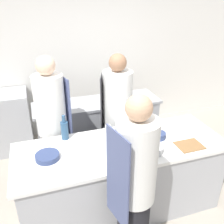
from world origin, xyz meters
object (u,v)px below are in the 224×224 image
(bowl_prep_small, at_px, (47,156))
(bowl_ceramic_blue, at_px, (159,135))
(chef_at_pass_far, at_px, (117,117))
(chef_at_stove, at_px, (53,126))
(bottle_wine, at_px, (124,132))
(stockpot, at_px, (47,101))
(oven_range, at_px, (8,122))
(chef_at_prep_near, at_px, (134,190))
(cup, at_px, (108,129))
(bottle_vinegar, at_px, (124,144))
(bottle_olive_oil, at_px, (65,130))
(bowl_mixing_large, at_px, (152,149))

(bowl_prep_small, relative_size, bowl_ceramic_blue, 1.52)
(chef_at_pass_far, distance_m, bowl_ceramic_blue, 0.76)
(chef_at_stove, height_order, chef_at_pass_far, chef_at_stove)
(bowl_prep_small, bearing_deg, bottle_wine, 6.22)
(bowl_prep_small, distance_m, bowl_ceramic_blue, 1.26)
(bottle_wine, xyz_separation_m, stockpot, (-0.75, 1.25, -0.02))
(oven_range, xyz_separation_m, chef_at_prep_near, (1.18, -2.46, 0.39))
(cup, distance_m, stockpot, 1.21)
(chef_at_pass_far, bearing_deg, oven_range, 75.92)
(chef_at_prep_near, distance_m, bottle_wine, 0.82)
(oven_range, bearing_deg, chef_at_prep_near, -64.36)
(bottle_wine, bearing_deg, bottle_vinegar, -111.55)
(bottle_olive_oil, height_order, bowl_ceramic_blue, bottle_olive_oil)
(bottle_vinegar, distance_m, bowl_mixing_large, 0.30)
(chef_at_prep_near, bearing_deg, chef_at_pass_far, -25.46)
(oven_range, distance_m, bottle_vinegar, 2.33)
(chef_at_prep_near, relative_size, chef_at_stove, 0.99)
(cup, height_order, stockpot, stockpot)
(bowl_ceramic_blue, height_order, cup, cup)
(chef_at_prep_near, bearing_deg, bowl_mixing_large, -52.39)
(stockpot, bearing_deg, bowl_mixing_large, -58.90)
(bottle_wine, bearing_deg, bowl_mixing_large, -58.76)
(bowl_ceramic_blue, bearing_deg, bowl_mixing_large, -131.73)
(bottle_wine, bearing_deg, stockpot, 121.07)
(bowl_mixing_large, height_order, bowl_ceramic_blue, bowl_mixing_large)
(oven_range, height_order, bowl_ceramic_blue, oven_range)
(oven_range, height_order, stockpot, stockpot)
(bottle_wine, bearing_deg, bowl_ceramic_blue, -13.36)
(bowl_prep_small, height_order, stockpot, stockpot)
(bottle_olive_oil, height_order, bowl_mixing_large, bottle_olive_oil)
(chef_at_prep_near, bearing_deg, bowl_prep_small, 31.82)
(chef_at_prep_near, relative_size, bowl_ceramic_blue, 11.03)
(chef_at_stove, bearing_deg, stockpot, 165.92)
(chef_at_stove, bearing_deg, bottle_vinegar, 26.96)
(bowl_mixing_large, distance_m, bowl_ceramic_blue, 0.30)
(bottle_vinegar, relative_size, cup, 2.01)
(oven_range, xyz_separation_m, bowl_ceramic_blue, (1.77, -1.76, 0.43))
(bottle_olive_oil, relative_size, bottle_vinegar, 1.55)
(bottle_vinegar, relative_size, bowl_prep_small, 0.79)
(chef_at_pass_far, distance_m, bottle_vinegar, 0.84)
(cup, bearing_deg, bowl_prep_small, -157.41)
(bottle_vinegar, distance_m, bowl_ceramic_blue, 0.48)
(chef_at_pass_far, relative_size, bowl_prep_small, 7.15)
(chef_at_stove, xyz_separation_m, chef_at_pass_far, (0.87, 0.05, -0.03))
(stockpot, bearing_deg, chef_at_pass_far, -35.78)
(chef_at_pass_far, relative_size, bottle_vinegar, 9.05)
(oven_range, relative_size, bowl_ceramic_blue, 6.21)
(bottle_vinegar, distance_m, bowl_prep_small, 0.80)
(chef_at_pass_far, height_order, bottle_wine, chef_at_pass_far)
(bottle_vinegar, distance_m, cup, 0.41)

